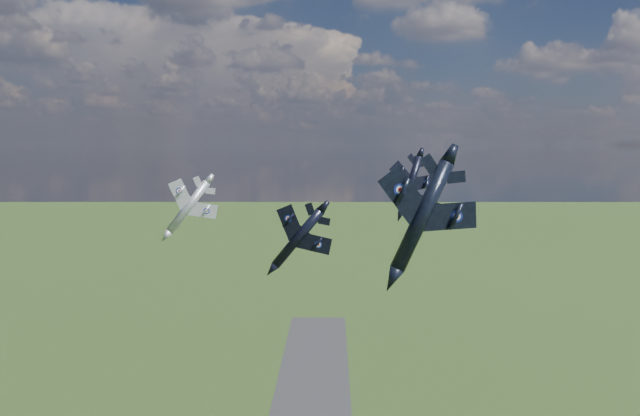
# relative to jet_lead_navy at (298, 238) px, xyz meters

# --- Properties ---
(jet_lead_navy) EXTENTS (10.42, 13.69, 7.71)m
(jet_lead_navy) POSITION_rel_jet_lead_navy_xyz_m (0.00, 0.00, 0.00)
(jet_lead_navy) COLOR black
(jet_right_navy) EXTENTS (12.15, 15.32, 6.89)m
(jet_right_navy) POSITION_rel_jet_lead_navy_xyz_m (12.12, -23.56, 5.52)
(jet_right_navy) COLOR black
(jet_high_navy) EXTENTS (13.84, 15.94, 5.84)m
(jet_high_navy) POSITION_rel_jet_lead_navy_xyz_m (17.70, 29.43, 5.08)
(jet_high_navy) COLOR black
(jet_left_silver) EXTENTS (13.41, 16.19, 8.42)m
(jet_left_silver) POSITION_rel_jet_lead_navy_xyz_m (-19.41, 23.92, 1.54)
(jet_left_silver) COLOR #ABACB6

